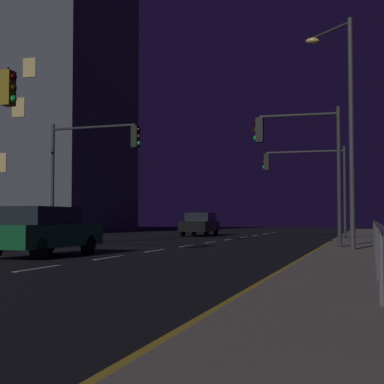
{
  "coord_description": "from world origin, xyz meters",
  "views": [
    {
      "loc": [
        7.66,
        -3.43,
        1.22
      ],
      "look_at": [
        -1.31,
        25.95,
        2.59
      ],
      "focal_mm": 54.72,
      "sensor_mm": 36.0,
      "label": 1
    }
  ],
  "objects_px": {
    "car": "(42,231)",
    "traffic_light_far_center": "(307,173)",
    "car_oncoming": "(200,224)",
    "traffic_light_far_right": "(89,158)",
    "street_lamp_across_street": "(344,112)",
    "traffic_light_mid_right": "(301,150)",
    "building_distant": "(37,88)"
  },
  "relations": [
    {
      "from": "traffic_light_far_center",
      "to": "building_distant",
      "type": "bearing_deg",
      "value": 153.98
    },
    {
      "from": "car",
      "to": "street_lamp_across_street",
      "type": "relative_size",
      "value": 0.56
    },
    {
      "from": "car_oncoming",
      "to": "traffic_light_far_right",
      "type": "height_order",
      "value": "traffic_light_far_right"
    },
    {
      "from": "traffic_light_mid_right",
      "to": "traffic_light_far_center",
      "type": "distance_m",
      "value": 11.03
    },
    {
      "from": "traffic_light_mid_right",
      "to": "car",
      "type": "bearing_deg",
      "value": -140.62
    },
    {
      "from": "car",
      "to": "building_distant",
      "type": "xyz_separation_m",
      "value": [
        -18.63,
        29.38,
        12.13
      ]
    },
    {
      "from": "building_distant",
      "to": "traffic_light_far_center",
      "type": "bearing_deg",
      "value": -26.02
    },
    {
      "from": "building_distant",
      "to": "street_lamp_across_street",
      "type": "bearing_deg",
      "value": -41.6
    },
    {
      "from": "car_oncoming",
      "to": "traffic_light_far_center",
      "type": "bearing_deg",
      "value": -31.52
    },
    {
      "from": "car_oncoming",
      "to": "traffic_light_mid_right",
      "type": "height_order",
      "value": "traffic_light_mid_right"
    },
    {
      "from": "car",
      "to": "building_distant",
      "type": "relative_size",
      "value": 0.17
    },
    {
      "from": "traffic_light_far_right",
      "to": "traffic_light_far_center",
      "type": "xyz_separation_m",
      "value": [
        8.65,
        9.74,
        -0.17
      ]
    },
    {
      "from": "car_oncoming",
      "to": "street_lamp_across_street",
      "type": "height_order",
      "value": "street_lamp_across_street"
    },
    {
      "from": "building_distant",
      "to": "traffic_light_far_right",
      "type": "bearing_deg",
      "value": -53.15
    },
    {
      "from": "car_oncoming",
      "to": "street_lamp_across_street",
      "type": "xyz_separation_m",
      "value": [
        10.24,
        -17.04,
        4.14
      ]
    },
    {
      "from": "car",
      "to": "building_distant",
      "type": "bearing_deg",
      "value": 122.38
    },
    {
      "from": "car",
      "to": "traffic_light_far_right",
      "type": "bearing_deg",
      "value": 106.09
    },
    {
      "from": "car",
      "to": "traffic_light_far_right",
      "type": "distance_m",
      "value": 8.26
    },
    {
      "from": "traffic_light_mid_right",
      "to": "building_distant",
      "type": "distance_m",
      "value": 36.12
    },
    {
      "from": "traffic_light_mid_right",
      "to": "traffic_light_far_center",
      "type": "xyz_separation_m",
      "value": [
        -0.91,
        11.0,
        -0.05
      ]
    },
    {
      "from": "car",
      "to": "traffic_light_mid_right",
      "type": "height_order",
      "value": "traffic_light_mid_right"
    },
    {
      "from": "building_distant",
      "to": "car_oncoming",
      "type": "bearing_deg",
      "value": -23.43
    },
    {
      "from": "traffic_light_far_right",
      "to": "street_lamp_across_street",
      "type": "height_order",
      "value": "street_lamp_across_street"
    },
    {
      "from": "traffic_light_far_right",
      "to": "traffic_light_far_center",
      "type": "distance_m",
      "value": 13.03
    },
    {
      "from": "traffic_light_far_center",
      "to": "street_lamp_across_street",
      "type": "relative_size",
      "value": 0.63
    },
    {
      "from": "car",
      "to": "traffic_light_mid_right",
      "type": "bearing_deg",
      "value": 39.38
    },
    {
      "from": "car_oncoming",
      "to": "traffic_light_mid_right",
      "type": "bearing_deg",
      "value": -61.34
    },
    {
      "from": "car",
      "to": "traffic_light_far_center",
      "type": "relative_size",
      "value": 0.88
    },
    {
      "from": "car",
      "to": "traffic_light_far_center",
      "type": "distance_m",
      "value": 18.54
    },
    {
      "from": "traffic_light_far_right",
      "to": "traffic_light_far_center",
      "type": "relative_size",
      "value": 1.09
    },
    {
      "from": "car_oncoming",
      "to": "street_lamp_across_street",
      "type": "distance_m",
      "value": 20.31
    },
    {
      "from": "street_lamp_across_street",
      "to": "building_distant",
      "type": "distance_m",
      "value": 37.93
    }
  ]
}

